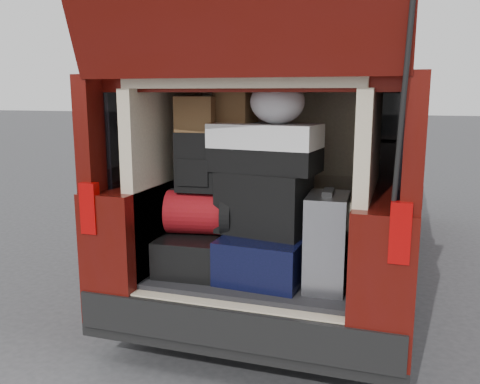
% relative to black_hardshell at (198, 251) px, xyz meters
% --- Properties ---
extents(ground, '(80.00, 80.00, 0.00)m').
position_rel_black_hardshell_xyz_m(ground, '(0.39, -0.14, -0.67)').
color(ground, '#343436').
rests_on(ground, ground).
extents(minivan, '(1.90, 5.35, 2.77)m').
position_rel_black_hardshell_xyz_m(minivan, '(0.39, 1.71, 0.24)').
color(minivan, black).
rests_on(minivan, ground).
extents(load_floor, '(1.24, 1.05, 0.55)m').
position_rel_black_hardshell_xyz_m(load_floor, '(0.39, 0.13, -0.39)').
color(load_floor, black).
rests_on(load_floor, ground).
extents(black_hardshell, '(0.45, 0.60, 0.23)m').
position_rel_black_hardshell_xyz_m(black_hardshell, '(0.00, 0.00, 0.00)').
color(black_hardshell, black).
rests_on(black_hardshell, load_floor).
extents(navy_hardshell, '(0.54, 0.64, 0.27)m').
position_rel_black_hardshell_xyz_m(navy_hardshell, '(0.47, 0.00, 0.02)').
color(navy_hardshell, black).
rests_on(navy_hardshell, load_floor).
extents(silver_roller, '(0.25, 0.38, 0.55)m').
position_rel_black_hardshell_xyz_m(silver_roller, '(0.85, -0.08, 0.16)').
color(silver_roller, silver).
rests_on(silver_roller, load_floor).
extents(red_duffel, '(0.47, 0.35, 0.28)m').
position_rel_black_hardshell_xyz_m(red_duffel, '(0.02, 0.02, 0.26)').
color(red_duffel, maroon).
rests_on(red_duffel, black_hardshell).
extents(black_soft_case, '(0.58, 0.41, 0.39)m').
position_rel_black_hardshell_xyz_m(black_soft_case, '(0.43, 0.03, 0.34)').
color(black_soft_case, black).
rests_on(black_soft_case, navy_hardshell).
extents(backpack, '(0.28, 0.18, 0.37)m').
position_rel_black_hardshell_xyz_m(backpack, '(0.01, -0.00, 0.58)').
color(backpack, black).
rests_on(backpack, red_duffel).
extents(twotone_duffel, '(0.68, 0.41, 0.29)m').
position_rel_black_hardshell_xyz_m(twotone_duffel, '(0.44, 0.05, 0.68)').
color(twotone_duffel, silver).
rests_on(twotone_duffel, black_soft_case).
extents(grocery_sack_lower, '(0.26, 0.22, 0.22)m').
position_rel_black_hardshell_xyz_m(grocery_sack_lower, '(-0.00, 0.03, 0.88)').
color(grocery_sack_lower, brown).
rests_on(grocery_sack_lower, backpack).
extents(grocery_sack_upper, '(0.26, 0.22, 0.23)m').
position_rel_black_hardshell_xyz_m(grocery_sack_upper, '(0.22, 0.13, 0.94)').
color(grocery_sack_upper, brown).
rests_on(grocery_sack_upper, twotone_duffel).
extents(plastic_bag_center, '(0.34, 0.32, 0.26)m').
position_rel_black_hardshell_xyz_m(plastic_bag_center, '(0.51, 0.03, 0.96)').
color(plastic_bag_center, silver).
rests_on(plastic_bag_center, twotone_duffel).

